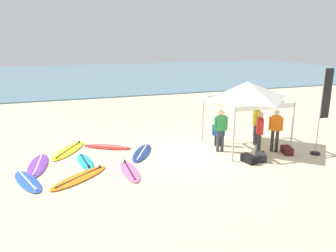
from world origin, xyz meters
TOP-DOWN VIEW (x-y plane):
  - ground_plane at (0.00, 0.00)m, footprint 80.00×80.00m
  - sea at (0.00, 32.17)m, footprint 80.00×36.00m
  - canopy_tent at (2.60, 0.25)m, footprint 2.73×2.73m
  - surfboard_pink at (-2.54, -0.80)m, footprint 0.57×2.01m
  - surfboard_orange at (-4.20, -0.80)m, footprint 2.23×1.97m
  - surfboard_cyan at (-3.89, 0.64)m, footprint 0.66×1.84m
  - surfboard_red at (-2.83, 2.08)m, footprint 2.06×1.58m
  - surfboard_purple at (-5.51, 0.82)m, footprint 0.90×2.42m
  - surfboard_navy at (-1.64, 0.90)m, footprint 1.52×2.22m
  - surfboard_yellow at (-4.38, 2.14)m, footprint 1.77×2.43m
  - surfboard_blue at (-5.78, -0.56)m, footprint 1.21×2.16m
  - person_red at (2.57, -0.82)m, footprint 0.36×0.50m
  - person_green at (1.38, 0.08)m, footprint 0.54×0.29m
  - person_orange at (3.43, -0.66)m, footprint 0.45×0.40m
  - person_yellow at (3.25, 0.39)m, footprint 0.46×0.39m
  - person_blue at (1.65, 0.75)m, footprint 0.46×0.39m
  - banner_flag at (4.87, -1.48)m, footprint 0.60×0.36m
  - gear_bag_near_tent at (1.79, -1.38)m, footprint 0.41×0.64m
  - gear_bag_by_pole at (2.34, -1.32)m, footprint 0.54×0.68m
  - gear_bag_on_sand at (3.75, -1.04)m, footprint 0.49×0.67m

SIDE VIEW (x-z plane):
  - ground_plane at x=0.00m, z-range 0.00..0.00m
  - surfboard_yellow at x=-4.38m, z-range -0.06..0.13m
  - surfboard_purple at x=-5.51m, z-range -0.06..0.13m
  - surfboard_orange at x=-4.20m, z-range -0.06..0.13m
  - surfboard_navy at x=-1.64m, z-range -0.06..0.13m
  - surfboard_blue at x=-5.78m, z-range -0.06..0.13m
  - surfboard_red at x=-2.83m, z-range -0.06..0.13m
  - surfboard_pink at x=-2.54m, z-range -0.06..0.13m
  - surfboard_cyan at x=-3.89m, z-range -0.06..0.13m
  - sea at x=0.00m, z-range 0.00..0.10m
  - gear_bag_near_tent at x=1.79m, z-range 0.00..0.28m
  - gear_bag_by_pole at x=2.34m, z-range 0.00..0.28m
  - gear_bag_on_sand at x=3.75m, z-range 0.00..0.28m
  - person_blue at x=1.65m, z-range 0.06..1.26m
  - person_red at x=2.57m, z-range 0.13..1.84m
  - person_green at x=1.38m, z-range 0.13..1.84m
  - person_orange at x=3.43m, z-range 0.13..1.84m
  - person_yellow at x=3.25m, z-range 0.13..1.84m
  - banner_flag at x=4.87m, z-range -0.13..3.27m
  - canopy_tent at x=2.60m, z-range 1.01..3.76m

